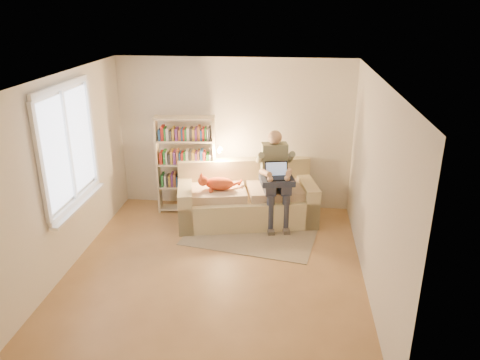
# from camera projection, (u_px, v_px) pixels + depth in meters

# --- Properties ---
(floor) EXTENTS (4.50, 4.50, 0.00)m
(floor) POSITION_uv_depth(u_px,v_px,m) (215.00, 271.00, 6.40)
(floor) COLOR olive
(floor) RESTS_ON ground
(ceiling) EXTENTS (4.00, 4.50, 0.02)m
(ceiling) POSITION_uv_depth(u_px,v_px,m) (211.00, 79.00, 5.46)
(ceiling) COLOR white
(ceiling) RESTS_ON wall_back
(wall_left) EXTENTS (0.02, 4.50, 2.60)m
(wall_left) POSITION_uv_depth(u_px,v_px,m) (63.00, 176.00, 6.13)
(wall_left) COLOR silver
(wall_left) RESTS_ON floor
(wall_right) EXTENTS (0.02, 4.50, 2.60)m
(wall_right) POSITION_uv_depth(u_px,v_px,m) (374.00, 189.00, 5.72)
(wall_right) COLOR silver
(wall_right) RESTS_ON floor
(wall_back) EXTENTS (4.00, 0.02, 2.60)m
(wall_back) POSITION_uv_depth(u_px,v_px,m) (234.00, 135.00, 8.01)
(wall_back) COLOR silver
(wall_back) RESTS_ON floor
(wall_front) EXTENTS (4.00, 0.02, 2.60)m
(wall_front) POSITION_uv_depth(u_px,v_px,m) (168.00, 282.00, 3.84)
(wall_front) COLOR silver
(wall_front) RESTS_ON floor
(window) EXTENTS (0.12, 1.52, 1.69)m
(window) POSITION_uv_depth(u_px,v_px,m) (72.00, 166.00, 6.28)
(window) COLOR white
(window) RESTS_ON wall_left
(sofa) EXTENTS (2.39, 1.45, 0.95)m
(sofa) POSITION_uv_depth(u_px,v_px,m) (246.00, 200.00, 7.79)
(sofa) COLOR beige
(sofa) RESTS_ON floor
(person) EXTENTS (0.53, 0.72, 1.54)m
(person) POSITION_uv_depth(u_px,v_px,m) (275.00, 173.00, 7.49)
(person) COLOR gray
(person) RESTS_ON sofa
(cat) EXTENTS (0.68, 0.34, 0.26)m
(cat) POSITION_uv_depth(u_px,v_px,m) (214.00, 184.00, 7.47)
(cat) COLOR #FF6631
(cat) RESTS_ON sofa
(blanket) EXTENTS (0.60, 0.53, 0.09)m
(blanket) POSITION_uv_depth(u_px,v_px,m) (278.00, 180.00, 7.39)
(blanket) COLOR #242B3F
(blanket) RESTS_ON person
(laptop) EXTENTS (0.41, 0.35, 0.32)m
(laptop) POSITION_uv_depth(u_px,v_px,m) (278.00, 174.00, 7.36)
(laptop) COLOR black
(laptop) RESTS_ON blanket
(bookshelf) EXTENTS (1.13, 0.35, 1.68)m
(bookshelf) POSITION_uv_depth(u_px,v_px,m) (186.00, 160.00, 7.90)
(bookshelf) COLOR beige
(bookshelf) RESTS_ON floor
(rug) EXTENTS (2.16, 1.51, 0.01)m
(rug) POSITION_uv_depth(u_px,v_px,m) (250.00, 236.00, 7.32)
(rug) COLOR gray
(rug) RESTS_ON floor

